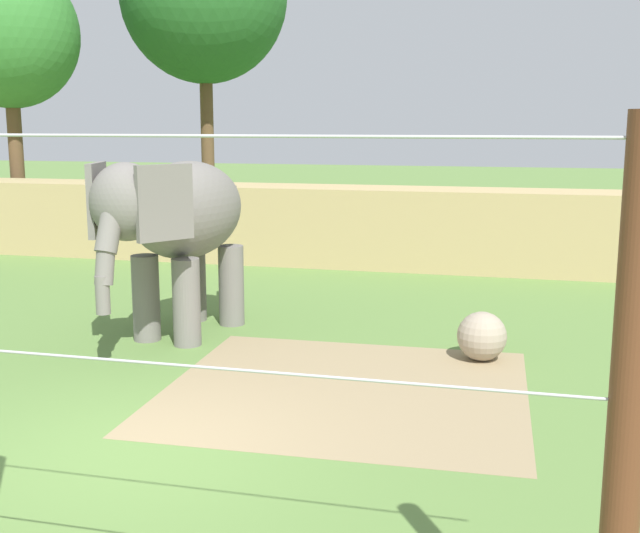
# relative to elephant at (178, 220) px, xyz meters

# --- Properties ---
(ground_plane) EXTENTS (120.00, 120.00, 0.00)m
(ground_plane) POSITION_rel_elephant_xyz_m (1.45, -4.68, -2.01)
(ground_plane) COLOR #5B7F3D
(dirt_patch) EXTENTS (5.00, 4.71, 0.01)m
(dirt_patch) POSITION_rel_elephant_xyz_m (3.32, -2.02, -2.01)
(dirt_patch) COLOR #937F5B
(dirt_patch) RESTS_ON ground
(embankment_wall) EXTENTS (36.00, 1.80, 1.99)m
(embankment_wall) POSITION_rel_elephant_xyz_m (1.45, 7.56, -1.01)
(embankment_wall) COLOR tan
(embankment_wall) RESTS_ON ground
(elephant) EXTENTS (1.97, 4.07, 3.03)m
(elephant) POSITION_rel_elephant_xyz_m (0.00, 0.00, 0.00)
(elephant) COLOR slate
(elephant) RESTS_ON ground
(enrichment_ball) EXTENTS (0.76, 0.76, 0.76)m
(enrichment_ball) POSITION_rel_elephant_xyz_m (5.06, -0.16, -1.63)
(enrichment_ball) COLOR gray
(enrichment_ball) RESTS_ON ground
(tree_far_left) EXTENTS (4.25, 4.25, 8.50)m
(tree_far_left) POSITION_rel_elephant_xyz_m (-9.75, 9.64, 4.22)
(tree_far_left) COLOR brown
(tree_far_left) RESTS_ON ground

